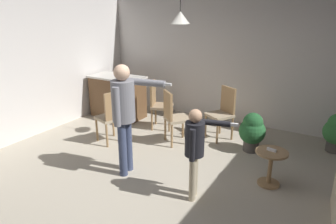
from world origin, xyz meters
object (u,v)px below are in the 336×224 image
at_px(dining_chair_by_counter, 159,103).
at_px(person_adult, 124,108).
at_px(dining_chair_near_wall, 223,111).
at_px(dining_chair_centre_back, 111,115).
at_px(person_child, 195,145).
at_px(potted_plant_corner, 252,130).
at_px(spare_remote_on_table, 272,150).
at_px(kitchen_counter, 118,96).
at_px(side_table_by_couch, 271,164).
at_px(dining_chair_spare, 174,115).

bearing_deg(dining_chair_by_counter, person_adult, -3.14).
bearing_deg(dining_chair_near_wall, dining_chair_centre_back, 66.51).
relative_size(dining_chair_by_counter, dining_chair_centre_back, 1.00).
xyz_separation_m(person_child, potted_plant_corner, (0.25, 1.78, -0.38)).
bearing_deg(dining_chair_near_wall, dining_chair_by_counter, 36.85).
bearing_deg(dining_chair_centre_back, spare_remote_on_table, -71.72).
bearing_deg(kitchen_counter, person_adult, -47.80).
xyz_separation_m(side_table_by_couch, person_child, (-0.78, -0.83, 0.44)).
bearing_deg(kitchen_counter, side_table_by_couch, -17.92).
distance_m(kitchen_counter, side_table_by_couch, 3.92).
relative_size(side_table_by_couch, spare_remote_on_table, 4.00).
height_order(dining_chair_spare, spare_remote_on_table, dining_chair_spare).
height_order(dining_chair_near_wall, potted_plant_corner, dining_chair_near_wall).
bearing_deg(side_table_by_couch, dining_chair_spare, 163.73).
distance_m(kitchen_counter, dining_chair_spare, 1.97).
bearing_deg(side_table_by_couch, dining_chair_near_wall, 133.87).
height_order(side_table_by_couch, dining_chair_spare, dining_chair_spare).
xyz_separation_m(person_adult, spare_remote_on_table, (1.94, 0.76, -0.49)).
height_order(side_table_by_couch, dining_chair_centre_back, dining_chair_centre_back).
xyz_separation_m(dining_chair_by_counter, spare_remote_on_table, (2.52, -1.06, -0.01)).
distance_m(dining_chair_centre_back, potted_plant_corner, 2.53).
bearing_deg(person_child, dining_chair_near_wall, 176.49).
relative_size(dining_chair_by_counter, dining_chair_spare, 1.00).
distance_m(kitchen_counter, dining_chair_centre_back, 1.50).
relative_size(kitchen_counter, dining_chair_by_counter, 1.26).
xyz_separation_m(side_table_by_couch, spare_remote_on_table, (-0.01, 0.00, 0.21)).
distance_m(kitchen_counter, potted_plant_corner, 3.20).
xyz_separation_m(kitchen_counter, potted_plant_corner, (3.19, -0.25, -0.09)).
relative_size(side_table_by_couch, person_child, 0.42).
height_order(dining_chair_by_counter, dining_chair_spare, same).
xyz_separation_m(dining_chair_near_wall, spare_remote_on_table, (1.18, -1.24, -0.01)).
height_order(kitchen_counter, dining_chair_centre_back, dining_chair_centre_back).
distance_m(side_table_by_couch, spare_remote_on_table, 0.21).
bearing_deg(person_adult, side_table_by_couch, 101.08).
relative_size(kitchen_counter, dining_chair_near_wall, 1.26).
relative_size(dining_chair_centre_back, dining_chair_spare, 1.00).
height_order(person_adult, dining_chair_by_counter, person_adult).
height_order(person_child, potted_plant_corner, person_child).
distance_m(person_adult, dining_chair_centre_back, 1.27).
distance_m(dining_chair_near_wall, potted_plant_corner, 0.74).
relative_size(person_adult, spare_remote_on_table, 12.80).
xyz_separation_m(dining_chair_near_wall, dining_chair_centre_back, (-1.67, -1.26, 0.00)).
height_order(potted_plant_corner, spare_remote_on_table, potted_plant_corner).
bearing_deg(dining_chair_near_wall, person_child, 130.78).
bearing_deg(spare_remote_on_table, kitchen_counter, 162.07).
bearing_deg(dining_chair_spare, person_adult, -53.61).
xyz_separation_m(kitchen_counter, dining_chair_by_counter, (1.20, -0.14, 0.07)).
bearing_deg(person_adult, dining_chair_spare, 166.31).
bearing_deg(side_table_by_couch, dining_chair_by_counter, 157.09).
relative_size(dining_chair_near_wall, spare_remote_on_table, 7.69).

